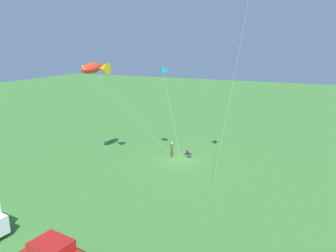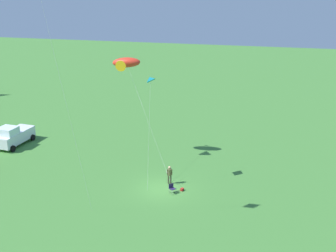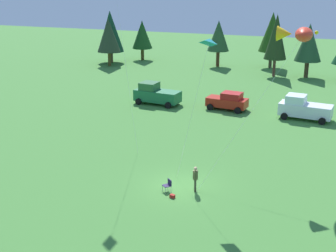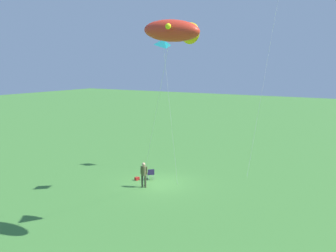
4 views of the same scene
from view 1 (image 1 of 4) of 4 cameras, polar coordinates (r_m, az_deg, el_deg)
ground_plane at (r=35.16m, az=2.28°, el=-5.94°), size 160.00×160.00×0.00m
person_kite_flyer at (r=35.61m, az=0.70°, el=-3.93°), size 0.43×0.50×1.74m
folding_chair at (r=35.68m, az=3.58°, el=-4.82°), size 0.68×0.68×0.82m
backpack_on_grass at (r=36.71m, az=3.18°, el=-4.89°), size 0.38×0.32×0.22m
kite_large_fish at (r=31.80m, az=-12.65°, el=9.81°), size 6.56×7.21×10.44m
kite_delta_teal at (r=32.38m, az=-0.99°, el=9.80°), size 2.66×0.98×9.96m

